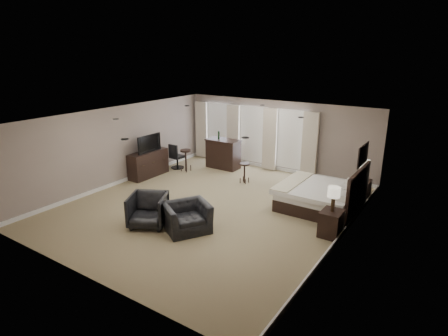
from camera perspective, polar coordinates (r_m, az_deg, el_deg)
The scene contains 16 objects.
room at distance 10.47m, azimuth -2.12°, elevation 0.68°, with size 7.60×8.60×2.64m.
window_bay at distance 14.38m, azimuth 4.21°, elevation 4.90°, with size 5.25×0.20×2.30m.
bed at distance 10.92m, azimuth 14.11°, elevation -2.61°, with size 2.11×2.01×1.34m, color silver.
nightstand_near at distance 9.53m, azimuth 16.00°, elevation -8.11°, with size 0.48×0.59×0.64m, color black.
nightstand_far at distance 12.15m, azimuth 20.28°, elevation -3.04°, with size 0.44×0.53×0.58m, color black.
lamp_near at distance 9.28m, azimuth 16.32°, elevation -4.60°, with size 0.30×0.30×0.61m, color beige.
lamp_far at distance 11.96m, azimuth 20.58°, elevation -0.33°, with size 0.30×0.30×0.63m, color beige.
wall_art at distance 10.32m, azimuth 20.39°, elevation 1.91°, with size 0.04×0.96×0.56m, color slate.
dresser at distance 13.61m, azimuth -11.44°, elevation 0.62°, with size 0.51×1.57×0.91m, color black.
tv at distance 13.47m, azimuth -11.58°, elevation 2.77°, with size 1.07×0.61×0.14m, color black.
armchair_near at distance 9.40m, azimuth -5.70°, elevation -6.80°, with size 1.09×0.71×0.95m, color black.
armchair_far at distance 9.80m, azimuth -11.51°, elevation -6.08°, with size 0.91×0.85×0.93m, color black.
bar_counter at distance 14.27m, azimuth -0.11°, elevation 2.20°, with size 1.28×0.67×1.12m, color black.
bar_stool_left at distance 13.99m, azimuth -5.84°, elevation 1.15°, with size 0.39×0.39×0.82m, color black.
bar_stool_right at distance 12.70m, azimuth 3.14°, elevation -0.78°, with size 0.33×0.33×0.70m, color black.
desk_chair at distance 14.34m, azimuth -7.15°, elevation 1.83°, with size 0.49×0.49×0.97m, color black.
Camera 1 is at (5.86, -8.13, 4.33)m, focal length 30.00 mm.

